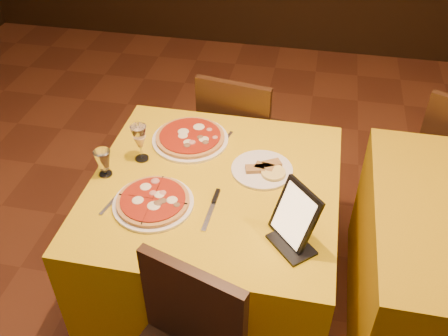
% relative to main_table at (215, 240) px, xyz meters
% --- Properties ---
extents(main_table, '(1.10, 1.10, 0.75)m').
position_rel_main_table_xyz_m(main_table, '(0.00, 0.00, 0.00)').
color(main_table, '#E1B60E').
rests_on(main_table, floor).
extents(chair_main_far, '(0.47, 0.47, 0.91)m').
position_rel_main_table_xyz_m(chair_main_far, '(0.00, 0.81, 0.08)').
color(chair_main_far, black).
rests_on(chair_main_far, floor).
extents(pizza_near, '(0.34, 0.34, 0.03)m').
position_rel_main_table_xyz_m(pizza_near, '(-0.22, -0.19, 0.39)').
color(pizza_near, white).
rests_on(pizza_near, main_table).
extents(pizza_far, '(0.38, 0.38, 0.03)m').
position_rel_main_table_xyz_m(pizza_far, '(-0.18, 0.29, 0.39)').
color(pizza_far, white).
rests_on(pizza_far, main_table).
extents(cutlet_dish, '(0.28, 0.28, 0.03)m').
position_rel_main_table_xyz_m(cutlet_dish, '(0.20, 0.13, 0.39)').
color(cutlet_dish, white).
rests_on(cutlet_dish, main_table).
extents(wine_glass, '(0.09, 0.09, 0.19)m').
position_rel_main_table_xyz_m(wine_glass, '(-0.37, 0.10, 0.47)').
color(wine_glass, '#FFD390').
rests_on(wine_glass, main_table).
extents(water_glass, '(0.08, 0.08, 0.13)m').
position_rel_main_table_xyz_m(water_glass, '(-0.50, -0.04, 0.44)').
color(water_glass, white).
rests_on(water_glass, main_table).
extents(tablet, '(0.21, 0.21, 0.24)m').
position_rel_main_table_xyz_m(tablet, '(0.37, -0.25, 0.49)').
color(tablet, black).
rests_on(tablet, main_table).
extents(knife, '(0.03, 0.25, 0.01)m').
position_rel_main_table_xyz_m(knife, '(0.03, -0.18, 0.38)').
color(knife, silver).
rests_on(knife, main_table).
extents(fork_near, '(0.05, 0.14, 0.01)m').
position_rel_main_table_xyz_m(fork_near, '(-0.40, -0.23, 0.38)').
color(fork_near, '#A5A6AC').
rests_on(fork_near, main_table).
extents(fork_far, '(0.05, 0.14, 0.01)m').
position_rel_main_table_xyz_m(fork_far, '(-0.01, 0.33, 0.38)').
color(fork_far, silver).
rests_on(fork_far, main_table).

